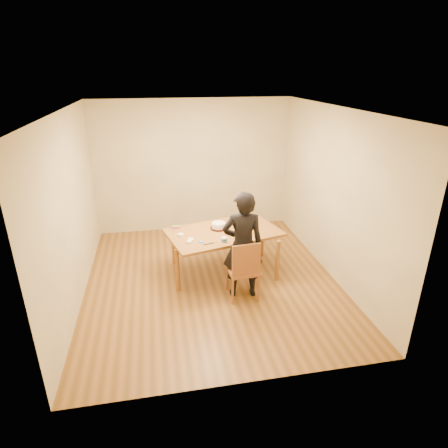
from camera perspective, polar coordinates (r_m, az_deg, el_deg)
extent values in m
cube|color=brown|center=(6.25, -1.95, -8.39)|extent=(4.00, 4.50, 0.00)
cube|color=silver|center=(5.38, -2.35, 17.08)|extent=(4.00, 4.50, 0.00)
cube|color=tan|center=(7.82, -4.67, 8.71)|extent=(4.00, 0.00, 2.70)
cube|color=tan|center=(5.75, -22.26, 1.91)|extent=(0.00, 4.50, 2.70)
cube|color=tan|center=(6.27, 16.29, 4.36)|extent=(0.00, 4.50, 2.70)
cube|color=brown|center=(6.14, -0.09, -1.29)|extent=(1.99, 1.46, 0.04)
cube|color=brown|center=(5.62, 2.90, -6.94)|extent=(0.49, 0.49, 0.04)
cylinder|color=red|center=(6.23, -0.82, -0.61)|extent=(0.28, 0.28, 0.02)
cylinder|color=white|center=(6.21, -0.82, -0.20)|extent=(0.23, 0.23, 0.07)
ellipsoid|color=white|center=(6.19, -0.82, 0.22)|extent=(0.23, 0.23, 0.03)
cylinder|color=white|center=(5.74, 0.00, -2.40)|extent=(0.08, 0.08, 0.07)
cylinder|color=blue|center=(5.75, -3.49, -2.76)|extent=(0.09, 0.09, 0.01)
ellipsoid|color=white|center=(5.75, -3.49, -2.65)|extent=(0.04, 0.04, 0.02)
cylinder|color=white|center=(5.73, -5.32, -2.75)|extent=(0.08, 0.08, 0.04)
cylinder|color=white|center=(5.98, -6.58, -1.69)|extent=(0.09, 0.09, 0.04)
cylinder|color=white|center=(5.79, -5.09, -2.46)|extent=(0.09, 0.09, 0.04)
cube|color=#CF30A9|center=(6.30, -7.36, -0.53)|extent=(0.15, 0.08, 0.02)
cube|color=#259B1C|center=(6.29, -7.42, -0.35)|extent=(0.13, 0.08, 0.02)
cube|color=black|center=(5.69, -2.36, -3.03)|extent=(0.17, 0.06, 0.01)
imported|color=black|center=(5.48, 2.87, -3.29)|extent=(0.63, 0.44, 1.65)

